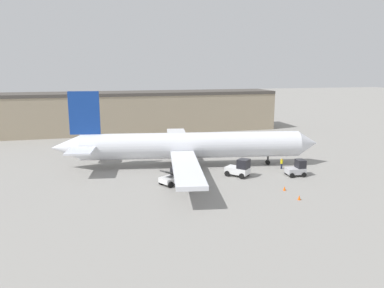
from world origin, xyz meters
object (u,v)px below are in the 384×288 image
at_px(ground_crew_worker, 282,163).
at_px(safety_cone_near, 285,188).
at_px(airplane, 186,146).
at_px(baggage_tug, 297,169).
at_px(pushback_tug, 239,168).
at_px(belt_loader_truck, 174,176).
at_px(safety_cone_far, 299,198).

height_order(ground_crew_worker, safety_cone_near, ground_crew_worker).
height_order(airplane, baggage_tug, airplane).
bearing_deg(safety_cone_near, pushback_tug, 114.05).
bearing_deg(pushback_tug, belt_loader_truck, -125.20).
distance_m(airplane, pushback_tug, 9.51).
bearing_deg(pushback_tug, baggage_tug, 36.28).
bearing_deg(baggage_tug, safety_cone_far, -114.59).
height_order(belt_loader_truck, safety_cone_near, belt_loader_truck).
relative_size(airplane, pushback_tug, 11.23).
xyz_separation_m(ground_crew_worker, safety_cone_far, (-4.42, -12.76, -0.61)).
xyz_separation_m(airplane, ground_crew_worker, (13.55, -4.87, -2.33)).
bearing_deg(safety_cone_far, belt_loader_truck, 143.05).
distance_m(ground_crew_worker, safety_cone_near, 10.33).
bearing_deg(ground_crew_worker, baggage_tug, -148.94).
height_order(baggage_tug, safety_cone_far, baggage_tug).
height_order(baggage_tug, safety_cone_near, baggage_tug).
distance_m(ground_crew_worker, safety_cone_far, 13.52).
bearing_deg(airplane, ground_crew_worker, -10.63).
distance_m(belt_loader_truck, safety_cone_near, 13.94).
bearing_deg(safety_cone_near, ground_crew_worker, 64.53).
bearing_deg(belt_loader_truck, airplane, 37.94).
relative_size(belt_loader_truck, pushback_tug, 1.06).
height_order(ground_crew_worker, safety_cone_far, ground_crew_worker).
distance_m(belt_loader_truck, pushback_tug, 9.47).
bearing_deg(ground_crew_worker, pushback_tug, 133.31).
distance_m(ground_crew_worker, belt_loader_truck, 17.31).
xyz_separation_m(ground_crew_worker, safety_cone_near, (-4.43, -9.31, -0.61)).
height_order(pushback_tug, safety_cone_near, pushback_tug).
distance_m(pushback_tug, safety_cone_far, 11.02).
relative_size(airplane, belt_loader_truck, 10.57).
relative_size(airplane, safety_cone_far, 73.51).
bearing_deg(ground_crew_worker, airplane, 97.04).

